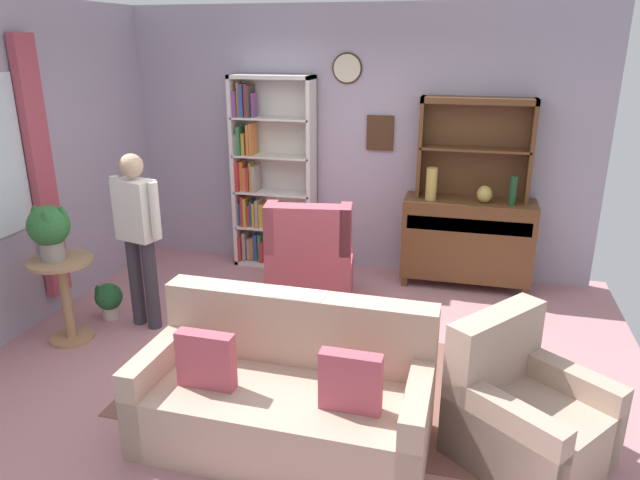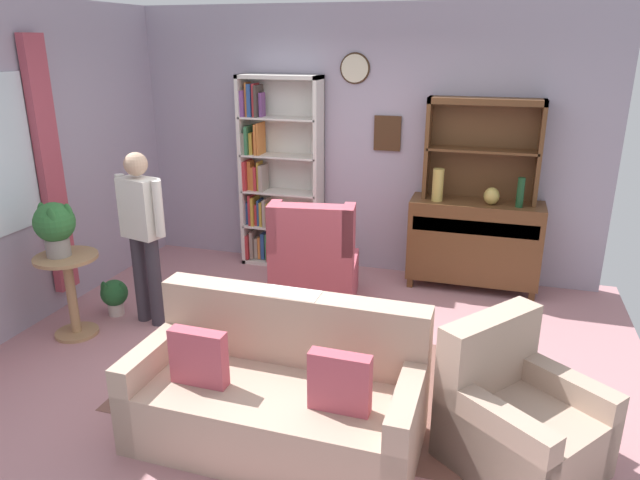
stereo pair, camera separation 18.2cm
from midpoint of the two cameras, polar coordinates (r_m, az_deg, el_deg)
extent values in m
cube|color=#B27A7F|center=(4.85, -2.87, -11.46)|extent=(5.40, 4.60, 0.02)
cube|color=#A399AD|center=(6.33, 2.71, 9.46)|extent=(5.00, 0.06, 2.80)
cylinder|color=beige|center=(6.23, 1.80, 16.41)|extent=(0.28, 0.03, 0.28)
torus|color=#382314|center=(6.23, 1.80, 16.41)|extent=(0.31, 0.02, 0.31)
cube|color=#422816|center=(6.22, 5.04, 10.37)|extent=(0.28, 0.03, 0.36)
cube|color=#A399AD|center=(5.61, -28.81, 5.90)|extent=(0.06, 4.20, 2.80)
cube|color=#B24756|center=(5.74, -26.39, 6.01)|extent=(0.08, 0.24, 2.30)
cube|color=brown|center=(4.55, -1.55, -13.49)|extent=(2.68, 1.62, 0.01)
cube|color=silver|center=(6.60, -8.89, 6.55)|extent=(0.04, 0.30, 2.10)
cube|color=silver|center=(6.31, -1.65, 6.21)|extent=(0.04, 0.30, 2.10)
cube|color=silver|center=(6.30, -5.64, 15.57)|extent=(0.90, 0.30, 0.04)
cube|color=silver|center=(6.74, -5.08, -2.18)|extent=(0.90, 0.30, 0.04)
cube|color=silver|center=(6.57, -4.92, 6.66)|extent=(0.90, 0.01, 2.10)
cube|color=silver|center=(6.60, -5.19, 1.25)|extent=(0.86, 0.30, 0.02)
cube|color=#B22D33|center=(6.80, -8.31, -0.60)|extent=(0.03, 0.24, 0.28)
cube|color=gray|center=(6.78, -8.00, -0.46)|extent=(0.03, 0.18, 0.32)
cube|color=gray|center=(6.77, -7.62, -0.80)|extent=(0.04, 0.11, 0.24)
cube|color=#CC7233|center=(6.76, -7.31, -0.77)|extent=(0.03, 0.12, 0.26)
cube|color=#284C8C|center=(6.74, -6.99, -0.62)|extent=(0.04, 0.11, 0.30)
cube|color=#337247|center=(6.72, -6.59, -0.65)|extent=(0.04, 0.12, 0.30)
cube|color=#B22D33|center=(6.72, -6.26, -1.00)|extent=(0.04, 0.23, 0.22)
cube|color=silver|center=(6.49, -5.29, 4.65)|extent=(0.86, 0.30, 0.02)
cube|color=#284C8C|center=(6.68, -8.46, 2.58)|extent=(0.03, 0.11, 0.26)
cube|color=#B22D33|center=(6.65, -8.15, 2.93)|extent=(0.03, 0.20, 0.35)
cube|color=gold|center=(6.64, -7.87, 2.82)|extent=(0.03, 0.22, 0.33)
cube|color=#B22D33|center=(6.64, -7.60, 2.45)|extent=(0.03, 0.16, 0.24)
cube|color=#284C8C|center=(6.62, -7.38, 2.66)|extent=(0.02, 0.16, 0.29)
cube|color=gold|center=(6.61, -7.07, 2.56)|extent=(0.03, 0.19, 0.27)
cube|color=gray|center=(6.59, -6.74, 2.68)|extent=(0.03, 0.22, 0.31)
cube|color=gold|center=(6.59, -6.41, 2.47)|extent=(0.04, 0.16, 0.27)
cube|color=silver|center=(6.40, -5.40, 8.16)|extent=(0.86, 0.30, 0.02)
cube|color=#B22D33|center=(6.57, -8.64, 6.24)|extent=(0.03, 0.23, 0.32)
cube|color=#CC7233|center=(6.56, -8.32, 6.23)|extent=(0.04, 0.12, 0.32)
cube|color=#CC7233|center=(6.55, -8.00, 5.93)|extent=(0.03, 0.15, 0.26)
cube|color=#B22D33|center=(6.53, -7.70, 5.96)|extent=(0.03, 0.16, 0.27)
cube|color=gold|center=(6.52, -7.44, 6.17)|extent=(0.02, 0.15, 0.32)
cube|color=gray|center=(6.50, -7.08, 6.03)|extent=(0.04, 0.21, 0.29)
cube|color=silver|center=(6.34, -5.52, 11.75)|extent=(0.86, 0.30, 0.02)
cube|color=gray|center=(6.51, -8.82, 9.29)|extent=(0.03, 0.17, 0.22)
cube|color=#337247|center=(6.48, -8.49, 9.62)|extent=(0.03, 0.23, 0.30)
cube|color=gold|center=(6.47, -8.14, 9.31)|extent=(0.04, 0.16, 0.23)
cube|color=#B22D33|center=(6.46, -7.86, 9.35)|extent=(0.02, 0.11, 0.24)
cube|color=#CC7233|center=(6.44, -7.62, 9.72)|extent=(0.03, 0.22, 0.33)
cube|color=#CC7233|center=(6.43, -7.37, 9.77)|extent=(0.02, 0.22, 0.34)
cube|color=#723F7F|center=(6.45, -8.96, 13.03)|extent=(0.04, 0.21, 0.27)
cube|color=#CC7233|center=(6.43, -8.68, 13.40)|extent=(0.02, 0.14, 0.35)
cube|color=#284C8C|center=(6.41, -8.33, 13.34)|extent=(0.04, 0.18, 0.34)
cube|color=#B22D33|center=(6.40, -7.93, 13.36)|extent=(0.03, 0.16, 0.34)
cube|color=#3F3833|center=(6.38, -7.63, 13.29)|extent=(0.03, 0.22, 0.33)
cube|color=#723F7F|center=(6.37, -7.30, 12.95)|extent=(0.03, 0.12, 0.25)
cube|color=brown|center=(6.15, 13.34, 0.13)|extent=(1.30, 0.45, 0.82)
cube|color=brown|center=(6.19, 7.40, -3.96)|extent=(0.06, 0.06, 0.10)
cube|color=brown|center=(6.18, 18.54, -4.87)|extent=(0.06, 0.06, 0.10)
cube|color=brown|center=(6.51, 7.80, -2.79)|extent=(0.06, 0.06, 0.10)
cube|color=brown|center=(6.50, 18.37, -3.66)|extent=(0.06, 0.06, 0.10)
cube|color=#492C18|center=(5.88, 13.42, 1.35)|extent=(1.20, 0.01, 0.14)
cube|color=brown|center=(6.04, 8.94, 8.98)|extent=(0.04, 0.26, 1.00)
cube|color=brown|center=(6.03, 19.10, 8.17)|extent=(0.04, 0.26, 1.00)
cube|color=brown|center=(5.95, 14.39, 13.06)|extent=(1.10, 0.26, 0.06)
cube|color=brown|center=(6.01, 14.02, 8.61)|extent=(1.06, 0.26, 0.02)
cube|color=brown|center=(6.13, 14.05, 8.80)|extent=(1.10, 0.01, 1.00)
cylinder|color=tan|center=(5.94, 9.96, 5.42)|extent=(0.11, 0.11, 0.32)
ellipsoid|color=tan|center=(5.95, 14.93, 4.34)|extent=(0.15, 0.15, 0.17)
cylinder|color=#194223|center=(5.93, 17.49, 4.63)|extent=(0.07, 0.07, 0.29)
cube|color=tan|center=(3.84, -4.97, -16.64)|extent=(1.81, 0.88, 0.42)
cube|color=tan|center=(3.87, -3.49, -8.52)|extent=(1.80, 0.23, 0.48)
cube|color=tan|center=(4.12, -16.22, -13.25)|extent=(0.15, 0.85, 0.60)
cube|color=tan|center=(3.63, 7.98, -17.42)|extent=(0.15, 0.85, 0.60)
cube|color=#B74C5B|center=(3.70, -12.48, -11.38)|extent=(0.36, 0.11, 0.36)
cube|color=#B74C5B|center=(3.42, 1.43, -13.68)|extent=(0.36, 0.11, 0.36)
cube|color=white|center=(3.76, -3.56, -5.25)|extent=(0.36, 0.19, 0.00)
cube|color=tan|center=(3.89, 18.46, -17.34)|extent=(1.08, 1.07, 0.40)
cube|color=tan|center=(3.80, 15.39, -10.12)|extent=(0.60, 0.70, 0.48)
cube|color=tan|center=(3.64, 15.73, -18.42)|extent=(0.70, 0.59, 0.55)
cube|color=tan|center=(4.07, 21.08, -14.63)|extent=(0.70, 0.59, 0.55)
cube|color=#B74C5B|center=(5.74, -1.72, -3.95)|extent=(0.89, 0.91, 0.42)
cube|color=#B74C5B|center=(5.27, -2.18, 0.04)|extent=(0.80, 0.32, 0.63)
cube|color=#B74C5B|center=(5.25, 1.55, 1.04)|extent=(0.14, 0.29, 0.44)
cube|color=#B74C5B|center=(5.33, -5.76, 1.25)|extent=(0.14, 0.29, 0.44)
cylinder|color=#A87F56|center=(5.29, -24.92, -1.90)|extent=(0.52, 0.52, 0.03)
cylinder|color=#A87F56|center=(5.43, -24.39, -5.52)|extent=(0.08, 0.08, 0.70)
cylinder|color=#A87F56|center=(5.56, -23.92, -8.69)|extent=(0.36, 0.36, 0.03)
cylinder|color=gray|center=(5.28, -25.57, -0.95)|extent=(0.20, 0.20, 0.16)
sphere|color=#2D6B33|center=(5.22, -25.90, 1.26)|extent=(0.33, 0.33, 0.33)
ellipsoid|color=#2D6B33|center=(5.10, -26.09, 1.30)|extent=(0.10, 0.06, 0.23)
ellipsoid|color=#2D6B33|center=(5.30, -26.85, 1.79)|extent=(0.10, 0.06, 0.23)
ellipsoid|color=#2D6B33|center=(5.18, -24.73, 1.75)|extent=(0.10, 0.06, 0.23)
cylinder|color=beige|center=(5.80, -20.61, -6.63)|extent=(0.15, 0.15, 0.12)
sphere|color=#235B2D|center=(5.73, -20.80, -5.18)|extent=(0.25, 0.25, 0.25)
ellipsoid|color=#235B2D|center=(5.75, -21.67, -4.92)|extent=(0.07, 0.04, 0.17)
ellipsoid|color=#235B2D|center=(5.67, -20.12, -5.04)|extent=(0.07, 0.04, 0.17)
ellipsoid|color=#235B2D|center=(5.67, -21.50, -5.21)|extent=(0.07, 0.04, 0.17)
cylinder|color=#38333D|center=(5.49, -18.43, -3.82)|extent=(0.15, 0.15, 0.82)
cylinder|color=#38333D|center=(5.36, -17.10, -4.21)|extent=(0.15, 0.15, 0.82)
cube|color=silver|center=(5.21, -18.50, 2.80)|extent=(0.38, 0.28, 0.52)
sphere|color=tan|center=(5.12, -18.94, 6.88)|extent=(0.24, 0.24, 0.20)
cylinder|color=silver|center=(5.36, -20.15, 3.35)|extent=(0.10, 0.10, 0.48)
cylinder|color=silver|center=(5.05, -16.81, 2.77)|extent=(0.10, 0.10, 0.48)
cube|color=brown|center=(4.52, -1.38, -7.82)|extent=(0.80, 0.50, 0.03)
cube|color=brown|center=(4.55, -6.70, -10.82)|extent=(0.05, 0.05, 0.39)
cube|color=brown|center=(4.36, 2.63, -12.09)|extent=(0.05, 0.05, 0.39)
cube|color=brown|center=(4.91, -4.85, -8.38)|extent=(0.05, 0.05, 0.39)
cube|color=brown|center=(4.74, 3.75, -9.42)|extent=(0.05, 0.05, 0.39)
cube|color=#CC7233|center=(4.48, -0.36, -7.68)|extent=(0.16, 0.11, 0.02)
cube|color=#3F3833|center=(4.47, -0.28, -7.47)|extent=(0.19, 0.11, 0.02)
cube|color=#3F3833|center=(4.46, -0.28, -7.14)|extent=(0.16, 0.11, 0.03)
cube|color=#723F7F|center=(4.45, -0.24, -6.84)|extent=(0.21, 0.15, 0.02)
camera|label=1|loc=(0.09, -91.14, -0.39)|focal=32.78mm
camera|label=2|loc=(0.09, 88.86, 0.39)|focal=32.78mm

